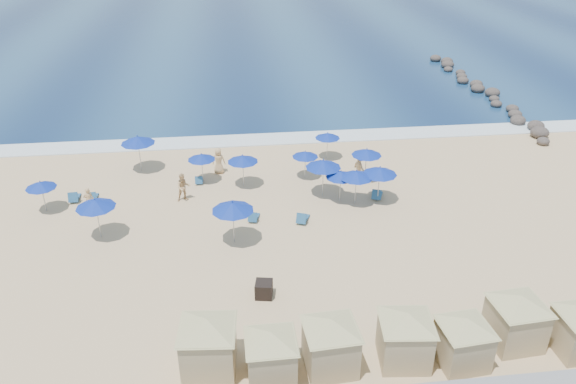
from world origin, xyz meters
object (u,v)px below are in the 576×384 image
(cabana_5, at_px, (518,313))
(beachgoer_1, at_px, (183,187))
(umbrella_0, at_px, (41,185))
(umbrella_11, at_px, (357,174))
(umbrella_10, at_px, (367,152))
(beachgoer_2, at_px, (360,167))
(umbrella_7, at_px, (323,164))
(umbrella_8, at_px, (341,174))
(umbrella_1, at_px, (41,185))
(beachgoer_3, at_px, (219,161))
(cabana_2, at_px, (331,337))
(cabana_1, at_px, (271,349))
(umbrella_5, at_px, (243,159))
(umbrella_13, at_px, (380,171))
(cabana_4, at_px, (464,335))
(umbrella_9, at_px, (328,135))
(umbrella_6, at_px, (233,206))
(rock_jetty, at_px, (483,90))
(umbrella_2, at_px, (138,140))
(beachgoer_0, at_px, (89,200))
(umbrella_3, at_px, (95,203))
(cabana_0, at_px, (208,338))
(cabana_3, at_px, (406,331))
(umbrella_12, at_px, (305,154))
(trash_bin, at_px, (264,289))
(umbrella_4, at_px, (201,157))

(cabana_5, xyz_separation_m, beachgoer_1, (-15.07, 14.99, -0.68))
(umbrella_0, height_order, umbrella_11, umbrella_11)
(umbrella_10, relative_size, beachgoer_2, 1.27)
(umbrella_0, xyz_separation_m, beachgoer_2, (20.60, 2.20, -0.92))
(umbrella_7, bearing_deg, umbrella_8, -43.00)
(umbrella_1, relative_size, beachgoer_3, 1.10)
(umbrella_1, bearing_deg, umbrella_0, -90.51)
(umbrella_0, bearing_deg, beachgoer_3, 21.60)
(cabana_2, bearing_deg, cabana_1, -173.30)
(umbrella_5, relative_size, umbrella_13, 0.94)
(cabana_4, distance_m, umbrella_9, 21.42)
(umbrella_1, distance_m, umbrella_6, 12.71)
(cabana_4, xyz_separation_m, beachgoer_3, (-10.03, 19.73, -0.55))
(umbrella_6, relative_size, umbrella_11, 1.12)
(beachgoer_2, bearing_deg, rock_jetty, -66.87)
(cabana_4, relative_size, umbrella_11, 1.71)
(umbrella_2, xyz_separation_m, beachgoer_0, (-2.49, -5.74, -1.54))
(cabana_4, bearing_deg, cabana_1, 179.32)
(umbrella_3, bearing_deg, umbrella_0, 138.42)
(cabana_5, bearing_deg, umbrella_8, 110.21)
(rock_jetty, height_order, umbrella_11, umbrella_11)
(umbrella_7, distance_m, beachgoer_3, 8.09)
(rock_jetty, height_order, cabana_2, cabana_2)
(beachgoer_3, bearing_deg, umbrella_5, 135.25)
(cabana_0, bearing_deg, cabana_1, -16.54)
(cabana_4, bearing_deg, umbrella_5, 115.67)
(umbrella_10, xyz_separation_m, beachgoer_0, (-18.19, -2.48, -1.23))
(cabana_3, relative_size, beachgoer_3, 2.34)
(umbrella_5, xyz_separation_m, umbrella_8, (6.10, -2.88, -0.12))
(umbrella_12, bearing_deg, umbrella_8, -64.39)
(cabana_3, xyz_separation_m, umbrella_0, (-18.52, 15.01, 0.25))
(umbrella_9, bearing_deg, cabana_5, -77.09)
(cabana_3, bearing_deg, beachgoer_0, 137.09)
(umbrella_0, distance_m, umbrella_5, 12.68)
(umbrella_8, height_order, umbrella_9, umbrella_8)
(cabana_0, height_order, beachgoer_3, cabana_0)
(umbrella_2, height_order, beachgoer_0, umbrella_2)
(cabana_3, distance_m, umbrella_0, 23.84)
(cabana_0, xyz_separation_m, beachgoer_1, (-1.78, 15.05, -0.74))
(beachgoer_3, bearing_deg, beachgoer_0, 39.57)
(cabana_0, distance_m, umbrella_3, 12.78)
(umbrella_1, relative_size, umbrella_7, 0.78)
(umbrella_13, bearing_deg, beachgoer_0, 177.66)
(umbrella_9, xyz_separation_m, umbrella_13, (2.09, -7.04, 0.34))
(umbrella_2, height_order, umbrella_5, umbrella_2)
(cabana_5, xyz_separation_m, umbrella_0, (-23.65, 14.53, 0.23))
(trash_bin, distance_m, umbrella_13, 12.15)
(rock_jetty, xyz_separation_m, umbrella_4, (-27.42, -16.40, 1.51))
(umbrella_8, relative_size, umbrella_9, 1.05)
(umbrella_3, distance_m, umbrella_13, 17.24)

